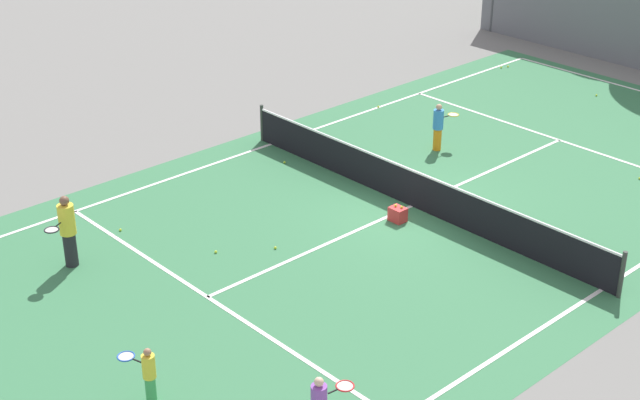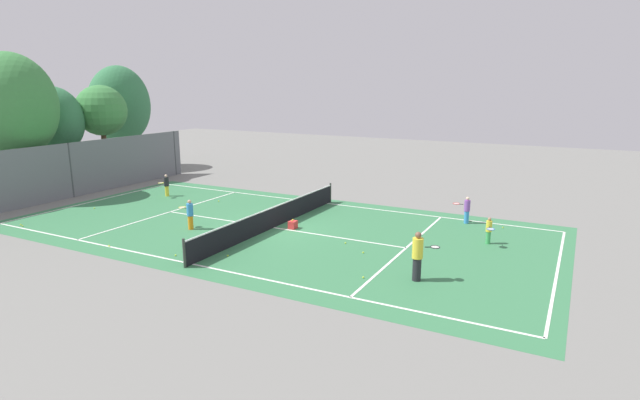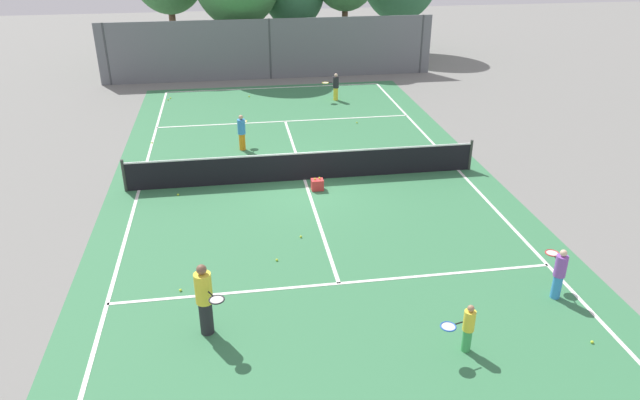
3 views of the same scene
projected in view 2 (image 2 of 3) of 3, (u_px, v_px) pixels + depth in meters
The scene contains 25 objects.
ground_plane at pixel (274, 228), 23.36m from camera, with size 80.00×80.00×0.00m, color slate.
court_surface at pixel (274, 228), 23.36m from camera, with size 13.00×25.00×0.01m.
tennis_net at pixel (273, 217), 23.25m from camera, with size 11.90×0.10×1.10m.
perimeter_fence at pixel (71, 170), 29.35m from camera, with size 18.00×0.12×3.20m.
tree_0 at pixel (101, 111), 33.81m from camera, with size 3.37×3.37×6.47m.
tree_2 at pixel (53, 121), 31.90m from camera, with size 3.62×3.82×6.40m.
tree_3 at pixel (120, 105), 38.59m from camera, with size 4.95×4.05×7.91m.
tree_4 at pixel (11, 106), 28.31m from camera, with size 4.95×4.87×8.29m.
player_0 at pixel (166, 185), 29.80m from camera, with size 0.86×0.44×1.31m.
player_1 at pixel (489, 230), 20.86m from camera, with size 0.83×0.47×1.13m.
player_2 at pixel (418, 256), 16.90m from camera, with size 0.69×0.92×1.71m.
player_3 at pixel (466, 210), 23.98m from camera, with size 0.39×0.86×1.30m.
player_4 at pixel (190, 214), 22.97m from camera, with size 0.43×0.88×1.39m.
ball_crate at pixel (293, 225), 23.20m from camera, with size 0.39×0.31×0.43m.
tennis_ball_0 at pixel (503, 227), 23.29m from camera, with size 0.07×0.07×0.07m, color #CCE533.
tennis_ball_1 at pixel (345, 243), 21.00m from camera, with size 0.07×0.07×0.07m, color #CCE533.
tennis_ball_2 at pixel (21, 225), 23.75m from camera, with size 0.07×0.07×0.07m, color #CCE533.
tennis_ball_3 at pixel (176, 255), 19.49m from camera, with size 0.07×0.07×0.07m, color #CCE533.
tennis_ball_4 at pixel (363, 253), 19.82m from camera, with size 0.07×0.07×0.07m, color #CCE533.
tennis_ball_5 at pixel (23, 226), 23.55m from camera, with size 0.07×0.07×0.07m, color #CCE533.
tennis_ball_6 at pixel (94, 208), 26.92m from camera, with size 0.07×0.07×0.07m, color #CCE533.
tennis_ball_7 at pixel (219, 201), 28.56m from camera, with size 0.07×0.07×0.07m, color #CCE533.
tennis_ball_8 at pixel (228, 256), 19.45m from camera, with size 0.07×0.07×0.07m, color #CCE533.
tennis_ball_9 at pixel (363, 277), 17.27m from camera, with size 0.07×0.07×0.07m, color #CCE533.
tennis_ball_10 at pixel (109, 246), 20.63m from camera, with size 0.07×0.07×0.07m, color #CCE533.
Camera 2 is at (-18.89, -12.37, 6.50)m, focal length 28.26 mm.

